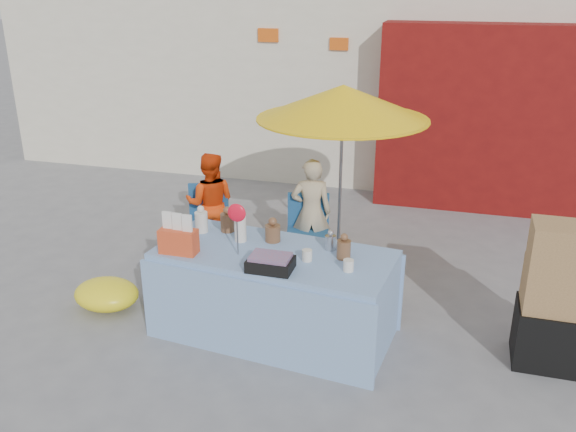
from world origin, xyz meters
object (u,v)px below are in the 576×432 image
(market_table, at_px, (274,292))
(umbrella, at_px, (343,103))
(chair_right, at_px, (308,247))
(box_stack, at_px, (555,301))
(chair_left, at_px, (207,236))
(vendor_beige, at_px, (311,212))
(vendor_orange, at_px, (210,203))

(market_table, relative_size, umbrella, 1.10)
(chair_right, xyz_separation_m, box_stack, (2.47, -1.25, 0.35))
(chair_left, relative_size, box_stack, 0.65)
(vendor_beige, relative_size, umbrella, 0.61)
(chair_right, xyz_separation_m, umbrella, (0.30, 0.28, 1.64))
(vendor_orange, bearing_deg, chair_left, 75.49)
(umbrella, bearing_deg, vendor_orange, -174.47)
(market_table, relative_size, vendor_beige, 1.79)
(vendor_orange, bearing_deg, box_stack, 146.55)
(vendor_orange, height_order, box_stack, box_stack)
(chair_right, relative_size, box_stack, 0.65)
(umbrella, bearing_deg, market_table, -98.79)
(chair_left, height_order, chair_right, same)
(box_stack, bearing_deg, vendor_beige, 150.68)
(chair_left, height_order, umbrella, umbrella)
(umbrella, bearing_deg, box_stack, -35.32)
(market_table, bearing_deg, vendor_beige, 97.53)
(market_table, bearing_deg, umbrella, 87.59)
(chair_right, distance_m, vendor_beige, 0.41)
(vendor_beige, bearing_deg, chair_right, 75.49)
(market_table, xyz_separation_m, chair_left, (-1.29, 1.45, -0.18))
(market_table, xyz_separation_m, vendor_beige, (-0.03, 1.58, 0.21))
(chair_left, xyz_separation_m, vendor_beige, (1.25, 0.13, 0.38))
(market_table, distance_m, chair_left, 1.95)
(chair_right, bearing_deg, umbrella, 30.16)
(chair_right, height_order, umbrella, umbrella)
(vendor_orange, distance_m, umbrella, 2.01)
(umbrella, distance_m, box_stack, 2.96)
(market_table, height_order, umbrella, umbrella)
(market_table, distance_m, box_stack, 2.45)
(market_table, distance_m, chair_right, 1.46)
(chair_right, height_order, box_stack, box_stack)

